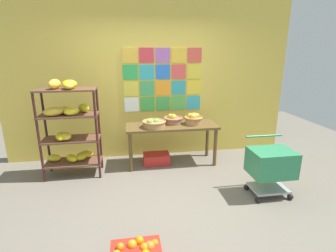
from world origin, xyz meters
TOP-DOWN VIEW (x-y plane):
  - ground at (0.00, 0.00)m, footprint 9.39×9.39m
  - back_wall_with_art at (0.00, 1.73)m, footprint 5.16×0.07m
  - banana_shelf_unit at (-1.33, 1.04)m, footprint 0.86×0.43m
  - display_table at (0.31, 1.23)m, footprint 1.56×0.56m
  - fruit_basket_back_left at (-0.00, 1.15)m, footprint 0.40×0.40m
  - fruit_basket_right at (0.69, 1.24)m, footprint 0.31×0.31m
  - fruit_basket_back_right at (0.35, 1.34)m, footprint 0.34×0.34m
  - produce_crate_under_table at (0.04, 1.24)m, footprint 0.45×0.29m
  - shopping_cart at (1.45, -0.02)m, footprint 0.56×0.48m

SIDE VIEW (x-z plane):
  - ground at x=0.00m, z-range 0.00..0.00m
  - produce_crate_under_table at x=0.04m, z-range 0.00..0.19m
  - shopping_cart at x=1.45m, z-range 0.06..0.85m
  - display_table at x=0.31m, z-range 0.26..0.96m
  - fruit_basket_back_left at x=0.00m, z-range 0.69..0.85m
  - fruit_basket_back_right at x=0.35m, z-range 0.69..0.86m
  - fruit_basket_right at x=0.69m, z-range 0.70..0.90m
  - banana_shelf_unit at x=-1.33m, z-range 0.07..1.61m
  - back_wall_with_art at x=0.00m, z-range 0.00..2.99m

